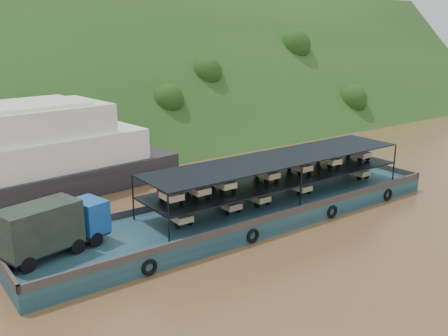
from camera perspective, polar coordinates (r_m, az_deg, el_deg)
ground at (r=41.22m, az=4.72°, el=-4.76°), size 160.00×160.00×0.00m
hillside at (r=71.36m, az=-14.47°, el=3.59°), size 140.00×39.60×39.60m
cargo_barge at (r=37.64m, az=0.88°, el=-4.91°), size 35.08×7.18×4.54m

